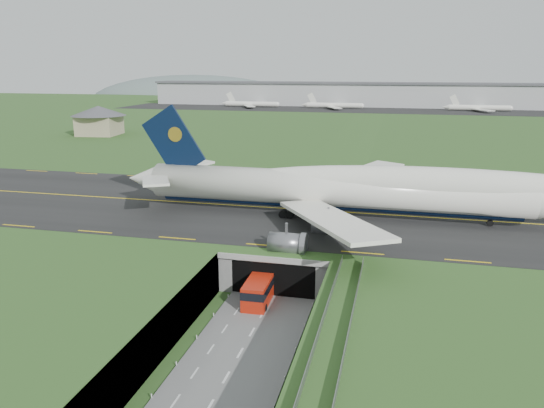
# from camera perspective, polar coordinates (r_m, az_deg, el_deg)

# --- Properties ---
(ground) EXTENTS (900.00, 900.00, 0.00)m
(ground) POSITION_cam_1_polar(r_m,az_deg,el_deg) (69.06, -1.48, -12.61)
(ground) COLOR #2F5221
(ground) RESTS_ON ground
(airfield_deck) EXTENTS (800.00, 800.00, 6.00)m
(airfield_deck) POSITION_cam_1_polar(r_m,az_deg,el_deg) (67.74, -1.49, -10.35)
(airfield_deck) COLOR gray
(airfield_deck) RESTS_ON ground
(trench_road) EXTENTS (12.00, 75.00, 0.20)m
(trench_road) POSITION_cam_1_polar(r_m,az_deg,el_deg) (62.69, -3.31, -15.56)
(trench_road) COLOR slate
(trench_road) RESTS_ON ground
(taxiway) EXTENTS (800.00, 44.00, 0.18)m
(taxiway) POSITION_cam_1_polar(r_m,az_deg,el_deg) (97.08, 3.53, -0.66)
(taxiway) COLOR black
(taxiway) RESTS_ON airfield_deck
(tunnel_portal) EXTENTS (17.00, 22.30, 6.00)m
(tunnel_portal) POSITION_cam_1_polar(r_m,az_deg,el_deg) (82.65, 1.51, -5.39)
(tunnel_portal) COLOR gray
(tunnel_portal) RESTS_ON ground
(guideway) EXTENTS (3.00, 53.00, 7.05)m
(guideway) POSITION_cam_1_polar(r_m,az_deg,el_deg) (48.25, 5.63, -18.42)
(guideway) COLOR #A8A8A3
(guideway) RESTS_ON ground
(jumbo_jet) EXTENTS (90.48, 59.00, 19.52)m
(jumbo_jet) POSITION_cam_1_polar(r_m,az_deg,el_deg) (91.76, 10.42, 1.54)
(jumbo_jet) COLOR white
(jumbo_jet) RESTS_ON ground
(shuttle_tram) EXTENTS (3.43, 8.53, 3.43)m
(shuttle_tram) POSITION_cam_1_polar(r_m,az_deg,el_deg) (73.66, -1.37, -9.18)
(shuttle_tram) COLOR #B71E0C
(shuttle_tram) RESTS_ON ground
(service_building) EXTENTS (22.72, 22.72, 11.16)m
(service_building) POSITION_cam_1_polar(r_m,az_deg,el_deg) (214.85, -18.12, 8.80)
(service_building) COLOR tan
(service_building) RESTS_ON ground
(cargo_terminal) EXTENTS (320.00, 67.00, 15.60)m
(cargo_terminal) POSITION_cam_1_polar(r_m,az_deg,el_deg) (359.51, 11.15, 11.50)
(cargo_terminal) COLOR #B2B2B2
(cargo_terminal) RESTS_ON ground
(distant_hills) EXTENTS (700.00, 91.00, 60.00)m
(distant_hills) POSITION_cam_1_polar(r_m,az_deg,el_deg) (492.97, 19.40, 9.62)
(distant_hills) COLOR slate
(distant_hills) RESTS_ON ground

